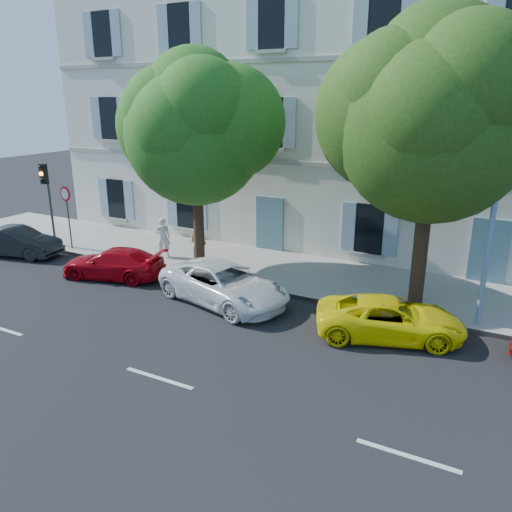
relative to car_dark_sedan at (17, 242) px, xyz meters
The scene contains 15 objects.
ground 11.73m from the car_dark_sedan, ahead, with size 90.00×90.00×0.00m, color black.
sidewalk 12.14m from the car_dark_sedan, 15.99° to the left, with size 36.00×4.50×0.15m, color #A09E96.
kerb 11.73m from the car_dark_sedan, ahead, with size 36.00×0.16×0.16m, color #9E998E.
building 15.73m from the car_dark_sedan, 37.95° to the left, with size 28.00×7.00×12.00m, color silver.
car_dark_sedan is the anchor object (origin of this frame).
car_red_coupe 5.63m from the car_dark_sedan, ahead, with size 1.61×3.96×1.15m, color #AD0410.
car_white_coupe 10.61m from the car_dark_sedan, ahead, with size 2.19×4.75×1.32m, color white.
car_yellow_supercar 16.13m from the car_dark_sedan, ahead, with size 1.93×4.17×1.16m, color #FFED0A.
tree_left 9.59m from the car_dark_sedan, 13.33° to the left, with size 5.13×5.13×7.95m.
tree_right 17.32m from the car_dark_sedan, ahead, with size 5.68×5.68×8.75m.
traffic_light 2.68m from the car_dark_sedan, 70.26° to the left, with size 0.30×0.42×3.70m.
road_sign 2.67m from the car_dark_sedan, 44.15° to the left, with size 0.64×0.12×2.78m.
street_lamp 18.83m from the car_dark_sedan, ahead, with size 0.31×1.71×8.00m.
pedestrian_a 6.47m from the car_dark_sedan, 22.63° to the left, with size 0.61×0.40×1.68m, color silver.
pedestrian_b 8.13m from the car_dark_sedan, 17.96° to the left, with size 0.80×0.63×1.65m, color tan.
Camera 1 is at (7.11, -12.43, 6.62)m, focal length 35.00 mm.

